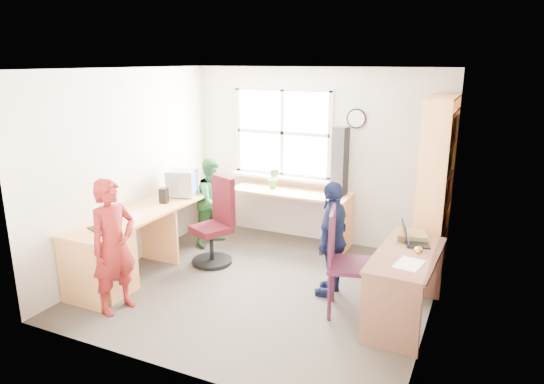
{
  "coord_description": "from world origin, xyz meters",
  "views": [
    {
      "loc": [
        2.2,
        -4.52,
        2.48
      ],
      "look_at": [
        0.0,
        0.25,
        1.05
      ],
      "focal_mm": 32.0,
      "sensor_mm": 36.0,
      "label": 1
    }
  ],
  "objects_px": {
    "laptop_right": "(412,238)",
    "wooden_chair": "(344,258)",
    "laptop_left": "(109,224)",
    "crt_monitor": "(182,183)",
    "person_red": "(114,246)",
    "person_navy": "(333,239)",
    "l_desk": "(152,240)",
    "cd_tower": "(340,161)",
    "right_desk": "(406,272)",
    "bookshelf": "(435,192)",
    "potted_plant": "(274,179)",
    "person_green": "(214,201)",
    "swivel_chair": "(216,227)"
  },
  "relations": [
    {
      "from": "bookshelf",
      "to": "swivel_chair",
      "type": "distance_m",
      "value": 2.66
    },
    {
      "from": "wooden_chair",
      "to": "laptop_right",
      "type": "relative_size",
      "value": 2.91
    },
    {
      "from": "l_desk",
      "to": "cd_tower",
      "type": "relative_size",
      "value": 3.25
    },
    {
      "from": "l_desk",
      "to": "laptop_right",
      "type": "relative_size",
      "value": 7.92
    },
    {
      "from": "wooden_chair",
      "to": "laptop_right",
      "type": "xyz_separation_m",
      "value": [
        0.58,
        0.39,
        0.17
      ]
    },
    {
      "from": "right_desk",
      "to": "person_green",
      "type": "relative_size",
      "value": 1.02
    },
    {
      "from": "crt_monitor",
      "to": "person_red",
      "type": "distance_m",
      "value": 1.71
    },
    {
      "from": "swivel_chair",
      "to": "wooden_chair",
      "type": "height_order",
      "value": "swivel_chair"
    },
    {
      "from": "l_desk",
      "to": "crt_monitor",
      "type": "distance_m",
      "value": 0.99
    },
    {
      "from": "laptop_right",
      "to": "l_desk",
      "type": "bearing_deg",
      "value": 82.8
    },
    {
      "from": "wooden_chair",
      "to": "crt_monitor",
      "type": "distance_m",
      "value": 2.57
    },
    {
      "from": "laptop_left",
      "to": "person_red",
      "type": "xyz_separation_m",
      "value": [
        0.29,
        -0.26,
        -0.11
      ]
    },
    {
      "from": "laptop_left",
      "to": "cd_tower",
      "type": "bearing_deg",
      "value": 74.24
    },
    {
      "from": "laptop_right",
      "to": "wooden_chair",
      "type": "bearing_deg",
      "value": 106.61
    },
    {
      "from": "l_desk",
      "to": "person_green",
      "type": "distance_m",
      "value": 1.23
    },
    {
      "from": "right_desk",
      "to": "person_green",
      "type": "xyz_separation_m",
      "value": [
        -2.77,
        1.02,
        0.1
      ]
    },
    {
      "from": "crt_monitor",
      "to": "laptop_right",
      "type": "bearing_deg",
      "value": -24.46
    },
    {
      "from": "cd_tower",
      "to": "potted_plant",
      "type": "xyz_separation_m",
      "value": [
        -0.91,
        -0.09,
        -0.31
      ]
    },
    {
      "from": "bookshelf",
      "to": "cd_tower",
      "type": "height_order",
      "value": "bookshelf"
    },
    {
      "from": "wooden_chair",
      "to": "person_red",
      "type": "relative_size",
      "value": 0.78
    },
    {
      "from": "right_desk",
      "to": "wooden_chair",
      "type": "distance_m",
      "value": 0.6
    },
    {
      "from": "right_desk",
      "to": "wooden_chair",
      "type": "bearing_deg",
      "value": -169.1
    },
    {
      "from": "right_desk",
      "to": "bookshelf",
      "type": "height_order",
      "value": "bookshelf"
    },
    {
      "from": "crt_monitor",
      "to": "potted_plant",
      "type": "xyz_separation_m",
      "value": [
        0.94,
        0.83,
        -0.03
      ]
    },
    {
      "from": "laptop_left",
      "to": "potted_plant",
      "type": "bearing_deg",
      "value": 90.16
    },
    {
      "from": "crt_monitor",
      "to": "laptop_left",
      "type": "bearing_deg",
      "value": -105.94
    },
    {
      "from": "person_red",
      "to": "potted_plant",
      "type": "bearing_deg",
      "value": -0.92
    },
    {
      "from": "cd_tower",
      "to": "swivel_chair",
      "type": "bearing_deg",
      "value": -126.58
    },
    {
      "from": "l_desk",
      "to": "person_red",
      "type": "distance_m",
      "value": 0.86
    },
    {
      "from": "l_desk",
      "to": "crt_monitor",
      "type": "relative_size",
      "value": 6.86
    },
    {
      "from": "wooden_chair",
      "to": "person_green",
      "type": "distance_m",
      "value": 2.45
    },
    {
      "from": "swivel_chair",
      "to": "person_navy",
      "type": "xyz_separation_m",
      "value": [
        1.59,
        -0.22,
        0.16
      ]
    },
    {
      "from": "potted_plant",
      "to": "person_green",
      "type": "distance_m",
      "value": 0.88
    },
    {
      "from": "wooden_chair",
      "to": "potted_plant",
      "type": "bearing_deg",
      "value": 120.22
    },
    {
      "from": "laptop_left",
      "to": "laptop_right",
      "type": "bearing_deg",
      "value": 41.46
    },
    {
      "from": "right_desk",
      "to": "laptop_left",
      "type": "bearing_deg",
      "value": -163.82
    },
    {
      "from": "cd_tower",
      "to": "person_red",
      "type": "height_order",
      "value": "cd_tower"
    },
    {
      "from": "l_desk",
      "to": "cd_tower",
      "type": "bearing_deg",
      "value": 46.26
    },
    {
      "from": "person_red",
      "to": "cd_tower",
      "type": "bearing_deg",
      "value": -17.62
    },
    {
      "from": "bookshelf",
      "to": "person_red",
      "type": "bearing_deg",
      "value": -140.65
    },
    {
      "from": "swivel_chair",
      "to": "crt_monitor",
      "type": "relative_size",
      "value": 2.54
    },
    {
      "from": "bookshelf",
      "to": "cd_tower",
      "type": "xyz_separation_m",
      "value": [
        -1.25,
        0.32,
        0.2
      ]
    },
    {
      "from": "crt_monitor",
      "to": "person_red",
      "type": "bearing_deg",
      "value": -96.31
    },
    {
      "from": "cd_tower",
      "to": "person_navy",
      "type": "relative_size",
      "value": 0.71
    },
    {
      "from": "laptop_right",
      "to": "cd_tower",
      "type": "bearing_deg",
      "value": 24.98
    },
    {
      "from": "person_red",
      "to": "crt_monitor",
      "type": "bearing_deg",
      "value": 24.12
    },
    {
      "from": "potted_plant",
      "to": "person_red",
      "type": "height_order",
      "value": "person_red"
    },
    {
      "from": "potted_plant",
      "to": "person_red",
      "type": "bearing_deg",
      "value": -103.78
    },
    {
      "from": "person_red",
      "to": "person_navy",
      "type": "height_order",
      "value": "person_red"
    },
    {
      "from": "crt_monitor",
      "to": "laptop_left",
      "type": "xyz_separation_m",
      "value": [
        0.04,
        -1.41,
        -0.12
      ]
    }
  ]
}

